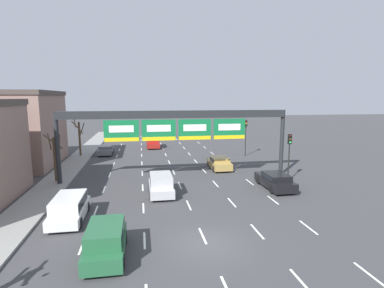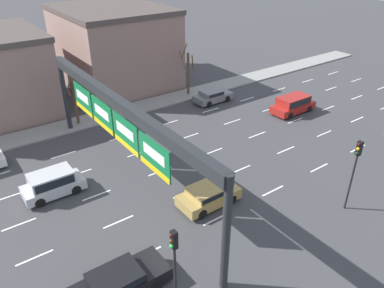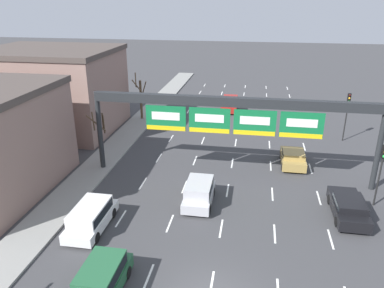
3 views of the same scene
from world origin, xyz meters
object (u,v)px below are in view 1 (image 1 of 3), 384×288
(suv_silver, at_px, (161,184))
(tree_bare_closest, at_px, (55,155))
(suv_red, at_px, (153,142))
(car_black, at_px, (275,180))
(traffic_light_mid_block, at_px, (289,148))
(tree_bare_second, at_px, (79,136))
(traffic_light_near_gantry, at_px, (246,130))
(suv_green, at_px, (106,240))
(suv_white, at_px, (69,207))
(car_gold, at_px, (219,163))
(sign_gantry, at_px, (177,122))
(car_grey, at_px, (106,150))

(suv_silver, xyz_separation_m, tree_bare_closest, (-9.35, 5.26, 1.69))
(suv_silver, height_order, suv_red, suv_silver)
(car_black, xyz_separation_m, traffic_light_mid_block, (2.13, 1.79, 2.48))
(traffic_light_mid_block, xyz_separation_m, tree_bare_second, (-21.61, 16.02, -0.47))
(tree_bare_second, bearing_deg, traffic_light_near_gantry, -8.45)
(suv_silver, bearing_deg, suv_green, -110.03)
(traffic_light_mid_block, bearing_deg, tree_bare_closest, 170.86)
(suv_red, height_order, suv_green, suv_red)
(suv_white, distance_m, car_black, 16.61)
(car_gold, distance_m, tree_bare_second, 19.48)
(car_black, bearing_deg, tree_bare_closest, 164.80)
(suv_silver, bearing_deg, sign_gantry, 66.85)
(suv_silver, relative_size, suv_green, 0.98)
(traffic_light_mid_block, relative_size, tree_bare_closest, 1.00)
(suv_white, distance_m, tree_bare_second, 22.26)
(car_black, distance_m, tree_bare_closest, 20.05)
(suv_white, xyz_separation_m, car_black, (16.10, 4.11, -0.15))
(suv_red, height_order, suv_white, suv_red)
(car_gold, xyz_separation_m, tree_bare_closest, (-16.30, -2.46, 1.89))
(suv_green, bearing_deg, tree_bare_closest, 112.49)
(suv_silver, distance_m, traffic_light_mid_block, 12.40)
(tree_bare_closest, bearing_deg, suv_green, -67.51)
(suv_green, bearing_deg, car_gold, 58.64)
(suv_silver, height_order, tree_bare_second, tree_bare_second)
(car_black, distance_m, traffic_light_mid_block, 3.73)
(sign_gantry, relative_size, suv_white, 4.78)
(tree_bare_closest, height_order, tree_bare_second, tree_bare_second)
(suv_white, xyz_separation_m, traffic_light_mid_block, (18.23, 5.91, 2.33))
(suv_white, relative_size, suv_green, 1.13)
(suv_red, bearing_deg, car_gold, -67.27)
(suv_green, distance_m, traffic_light_mid_block, 19.08)
(suv_white, bearing_deg, sign_gantry, 46.26)
(car_black, bearing_deg, suv_white, -165.66)
(sign_gantry, relative_size, suv_silver, 5.49)
(car_gold, xyz_separation_m, car_black, (2.96, -7.69, 0.01))
(suv_silver, height_order, car_black, suv_silver)
(car_gold, bearing_deg, suv_red, 112.73)
(suv_white, relative_size, tree_bare_closest, 1.01)
(car_gold, height_order, suv_red, suv_red)
(traffic_light_near_gantry, height_order, tree_bare_second, tree_bare_second)
(suv_red, distance_m, tree_bare_closest, 20.70)
(suv_silver, relative_size, car_grey, 0.97)
(suv_silver, relative_size, tree_bare_second, 0.74)
(car_gold, height_order, car_grey, car_gold)
(sign_gantry, distance_m, car_gold, 7.84)
(car_black, bearing_deg, car_gold, 111.03)
(sign_gantry, bearing_deg, suv_white, -133.74)
(suv_green, height_order, traffic_light_near_gantry, traffic_light_near_gantry)
(sign_gantry, distance_m, tree_bare_second, 17.93)
(tree_bare_closest, distance_m, tree_bare_second, 12.58)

